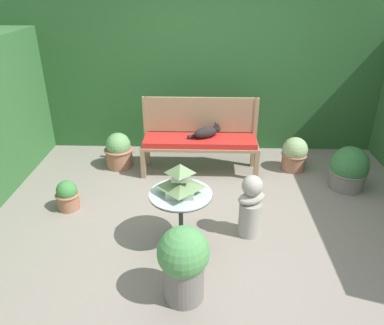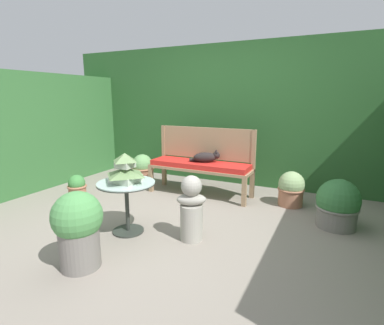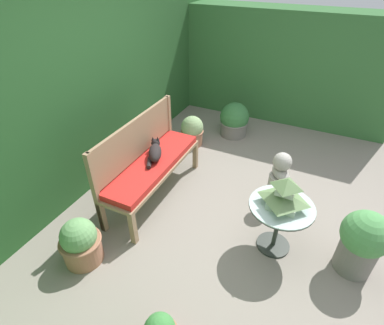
{
  "view_description": "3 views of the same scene",
  "coord_description": "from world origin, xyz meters",
  "views": [
    {
      "loc": [
        -0.1,
        -3.58,
        2.46
      ],
      "look_at": [
        -0.24,
        0.48,
        0.44
      ],
      "focal_mm": 35.0,
      "sensor_mm": 36.0,
      "label": 1
    },
    {
      "loc": [
        1.68,
        -2.93,
        1.47
      ],
      "look_at": [
        -0.07,
        0.63,
        0.6
      ],
      "focal_mm": 28.0,
      "sensor_mm": 36.0,
      "label": 2
    },
    {
      "loc": [
        -2.57,
        -0.6,
        2.53
      ],
      "look_at": [
        -0.14,
        0.56,
        0.64
      ],
      "focal_mm": 28.0,
      "sensor_mm": 36.0,
      "label": 3
    }
  ],
  "objects": [
    {
      "name": "cat",
      "position": [
        -0.06,
        1.1,
        0.59
      ],
      "size": [
        0.45,
        0.3,
        0.2
      ],
      "rotation": [
        0.0,
        0.0,
        0.5
      ],
      "color": "black",
      "rests_on": "garden_bench"
    },
    {
      "name": "potted_plant_path_edge",
      "position": [
        1.17,
        1.19,
        0.23
      ],
      "size": [
        0.36,
        0.36,
        0.48
      ],
      "color": "#9E664C",
      "rests_on": "ground"
    },
    {
      "name": "foliage_hedge_back",
      "position": [
        0.0,
        2.25,
        1.17
      ],
      "size": [
        6.4,
        0.71,
        2.33
      ],
      "primitive_type": "cube",
      "color": "#285628",
      "rests_on": "ground"
    },
    {
      "name": "patio_table",
      "position": [
        -0.32,
        -0.47,
        0.45
      ],
      "size": [
        0.62,
        0.62,
        0.57
      ],
      "color": "#2D332D",
      "rests_on": "ground"
    },
    {
      "name": "potted_plant_patio_mid",
      "position": [
        -0.25,
        -1.22,
        0.37
      ],
      "size": [
        0.43,
        0.43,
        0.69
      ],
      "color": "slate",
      "rests_on": "ground"
    },
    {
      "name": "potted_plant_bench_left",
      "position": [
        1.75,
        0.7,
        0.26
      ],
      "size": [
        0.48,
        0.48,
        0.56
      ],
      "color": "slate",
      "rests_on": "ground"
    },
    {
      "name": "bench_backrest",
      "position": [
        -0.15,
        1.28,
        0.72
      ],
      "size": [
        1.57,
        0.06,
        1.01
      ],
      "color": "#937556",
      "rests_on": "ground"
    },
    {
      "name": "ground",
      "position": [
        0.0,
        0.0,
        0.0
      ],
      "size": [
        30.0,
        30.0,
        0.0
      ],
      "primitive_type": "plane",
      "color": "gray"
    },
    {
      "name": "potted_plant_table_near",
      "position": [
        -1.3,
        1.2,
        0.24
      ],
      "size": [
        0.41,
        0.41,
        0.51
      ],
      "color": "#9E664C",
      "rests_on": "ground"
    },
    {
      "name": "pagoda_birdhouse",
      "position": [
        -0.32,
        -0.47,
        0.71
      ],
      "size": [
        0.36,
        0.36,
        0.32
      ],
      "color": "#B2BCA8",
      "rests_on": "patio_table"
    },
    {
      "name": "garden_bust",
      "position": [
        0.39,
        -0.32,
        0.34
      ],
      "size": [
        0.35,
        0.3,
        0.69
      ],
      "rotation": [
        0.0,
        0.0,
        0.49
      ],
      "color": "#A39E93",
      "rests_on": "ground"
    },
    {
      "name": "garden_bench",
      "position": [
        -0.15,
        1.07,
        0.43
      ],
      "size": [
        1.57,
        0.46,
        0.51
      ],
      "color": "#937556",
      "rests_on": "ground"
    },
    {
      "name": "potted_plant_hedge_corner",
      "position": [
        -1.68,
        0.09,
        0.18
      ],
      "size": [
        0.28,
        0.28,
        0.36
      ],
      "color": "#9E664C",
      "rests_on": "ground"
    }
  ]
}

